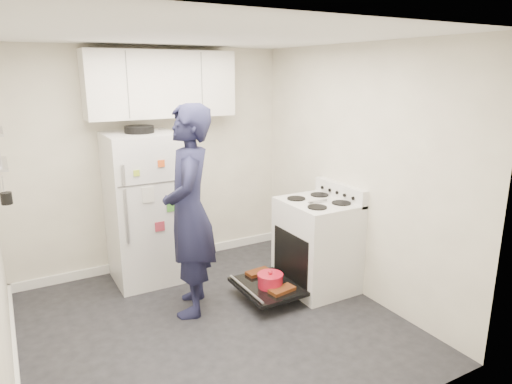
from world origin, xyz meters
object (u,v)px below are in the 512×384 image
electric_range (316,246)px  person (189,212)px  open_oven_door (268,284)px  refrigerator (144,207)px

electric_range → person: person is taller
electric_range → open_oven_door: electric_range is taller
refrigerator → person: size_ratio=0.86×
refrigerator → electric_range: bearing=-36.6°
electric_range → refrigerator: refrigerator is taller
electric_range → refrigerator: 1.88m
person → open_oven_door: bearing=96.9°
open_oven_door → person: bearing=162.8°
person → refrigerator: bearing=-144.8°
open_oven_door → person: person is taller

